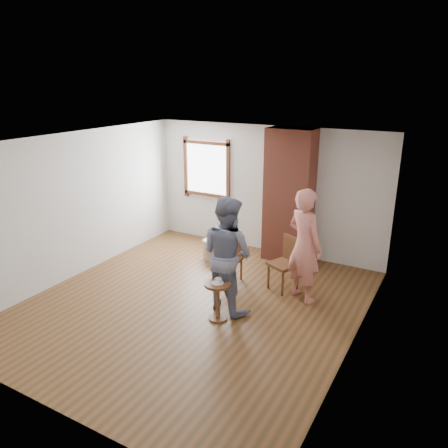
{
  "coord_description": "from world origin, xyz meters",
  "views": [
    {
      "loc": [
        3.5,
        -5.24,
        3.47
      ],
      "look_at": [
        0.11,
        0.8,
        1.15
      ],
      "focal_mm": 35.0,
      "sensor_mm": 36.0,
      "label": 1
    }
  ],
  "objects_px": {
    "side_table": "(218,295)",
    "dining_chair_left": "(231,255)",
    "dining_chair_right": "(287,260)",
    "man": "(227,254)",
    "stoneware_crock": "(210,249)",
    "person_pink": "(305,245)"
  },
  "relations": [
    {
      "from": "dining_chair_right",
      "to": "person_pink",
      "type": "xyz_separation_m",
      "value": [
        0.36,
        -0.21,
        0.42
      ]
    },
    {
      "from": "dining_chair_right",
      "to": "man",
      "type": "xyz_separation_m",
      "value": [
        -0.57,
        -1.09,
        0.39
      ]
    },
    {
      "from": "person_pink",
      "to": "side_table",
      "type": "bearing_deg",
      "value": 81.57
    },
    {
      "from": "dining_chair_right",
      "to": "person_pink",
      "type": "distance_m",
      "value": 0.59
    },
    {
      "from": "dining_chair_left",
      "to": "person_pink",
      "type": "distance_m",
      "value": 1.43
    },
    {
      "from": "stoneware_crock",
      "to": "side_table",
      "type": "xyz_separation_m",
      "value": [
        1.31,
        -1.96,
        0.2
      ]
    },
    {
      "from": "side_table",
      "to": "dining_chair_left",
      "type": "bearing_deg",
      "value": 110.1
    },
    {
      "from": "stoneware_crock",
      "to": "dining_chair_right",
      "type": "relative_size",
      "value": 0.43
    },
    {
      "from": "dining_chair_left",
      "to": "side_table",
      "type": "relative_size",
      "value": 1.42
    },
    {
      "from": "stoneware_crock",
      "to": "man",
      "type": "relative_size",
      "value": 0.22
    },
    {
      "from": "person_pink",
      "to": "stoneware_crock",
      "type": "bearing_deg",
      "value": 8.67
    },
    {
      "from": "stoneware_crock",
      "to": "man",
      "type": "bearing_deg",
      "value": -51.46
    },
    {
      "from": "dining_chair_left",
      "to": "man",
      "type": "xyz_separation_m",
      "value": [
        0.42,
        -0.91,
        0.44
      ]
    },
    {
      "from": "dining_chair_left",
      "to": "side_table",
      "type": "xyz_separation_m",
      "value": [
        0.47,
        -1.29,
        -0.08
      ]
    },
    {
      "from": "stoneware_crock",
      "to": "person_pink",
      "type": "height_order",
      "value": "person_pink"
    },
    {
      "from": "dining_chair_right",
      "to": "person_pink",
      "type": "bearing_deg",
      "value": -6.2
    },
    {
      "from": "dining_chair_right",
      "to": "person_pink",
      "type": "height_order",
      "value": "person_pink"
    },
    {
      "from": "person_pink",
      "to": "man",
      "type": "bearing_deg",
      "value": 69.81
    },
    {
      "from": "dining_chair_right",
      "to": "man",
      "type": "distance_m",
      "value": 1.29
    },
    {
      "from": "side_table",
      "to": "man",
      "type": "distance_m",
      "value": 0.64
    },
    {
      "from": "stoneware_crock",
      "to": "dining_chair_left",
      "type": "distance_m",
      "value": 1.11
    },
    {
      "from": "stoneware_crock",
      "to": "dining_chair_left",
      "type": "xyz_separation_m",
      "value": [
        0.84,
        -0.67,
        0.28
      ]
    }
  ]
}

